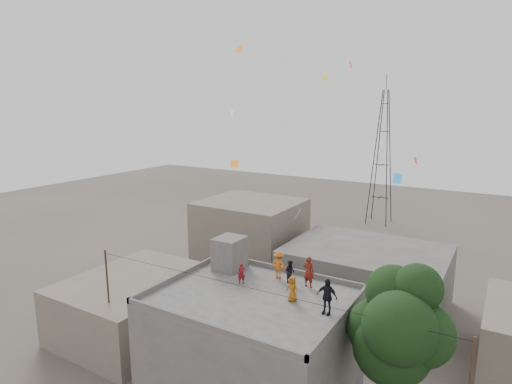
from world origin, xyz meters
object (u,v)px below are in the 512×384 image
(person_red_adult, at_px, (309,272))
(transmission_tower, at_px, (382,158))
(stair_head_box, at_px, (230,253))
(person_dark_adult, at_px, (327,296))
(tree, at_px, (398,328))

(person_red_adult, bearing_deg, transmission_tower, -76.20)
(stair_head_box, xyz_separation_m, person_red_adult, (5.24, 0.05, -0.12))
(person_red_adult, relative_size, person_dark_adult, 0.99)
(transmission_tower, height_order, person_dark_adult, transmission_tower)
(stair_head_box, distance_m, tree, 10.80)
(stair_head_box, height_order, tree, tree)
(person_red_adult, bearing_deg, tree, 163.51)
(person_red_adult, height_order, person_dark_adult, person_dark_adult)
(person_red_adult, xyz_separation_m, person_dark_adult, (2.03, -2.43, 0.01))
(tree, height_order, person_red_adult, tree)
(stair_head_box, height_order, transmission_tower, transmission_tower)
(tree, relative_size, transmission_tower, 0.45)
(transmission_tower, distance_m, person_red_adult, 37.89)
(stair_head_box, height_order, person_red_adult, stair_head_box)
(tree, distance_m, transmission_tower, 41.12)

